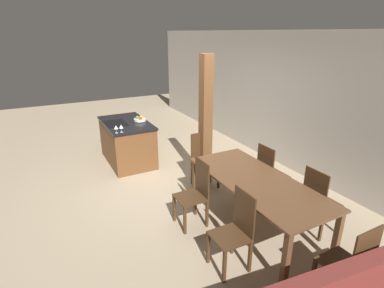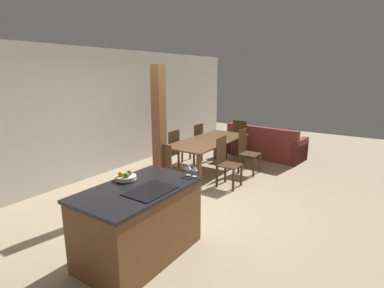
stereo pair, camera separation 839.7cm
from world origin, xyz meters
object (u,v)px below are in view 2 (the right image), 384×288
object	(u,v)px
dining_chair_near_right	(247,151)
dining_chair_head_end	(167,168)
fruit_bowl	(126,177)
couch	(265,146)
kitchen_island	(139,222)
dining_chair_foot_end	(237,139)
dining_table	(209,144)
wine_glass_middle	(188,167)
wine_glass_near	(195,168)
dining_chair_far_right	(195,143)
dining_chair_near_left	(226,161)
dining_chair_far_left	(170,151)
timber_post	(159,133)

from	to	relation	value
dining_chair_near_right	dining_chair_head_end	size ratio (longest dim) A/B	1.00
fruit_bowl	couch	size ratio (longest dim) A/B	0.13
kitchen_island	dining_chair_foot_end	bearing A→B (deg)	11.17
dining_table	dining_chair_near_right	bearing A→B (deg)	-54.52
fruit_bowl	dining_chair_near_right	distance (m)	3.59
wine_glass_middle	couch	bearing A→B (deg)	7.66
fruit_bowl	dining_table	world-z (taller)	fruit_bowl
wine_glass_middle	wine_glass_near	bearing A→B (deg)	-90.00
dining_table	dining_chair_near_right	xyz separation A→B (m)	(0.49, -0.69, -0.17)
dining_chair_far_right	dining_chair_foot_end	bearing A→B (deg)	144.90
wine_glass_near	dining_chair_foot_end	distance (m)	4.20
dining_chair_far_right	dining_chair_near_left	bearing A→B (deg)	54.52
dining_chair_far_left	dining_chair_head_end	bearing A→B (deg)	35.10
dining_chair_far_right	dining_chair_head_end	world-z (taller)	same
dining_chair_far_left	couch	world-z (taller)	dining_chair_far_left
dining_chair_far_left	timber_post	distance (m)	1.39
dining_chair_near_left	dining_table	bearing A→B (deg)	54.52
dining_table	dining_chair_near_left	bearing A→B (deg)	-125.48
fruit_bowl	dining_chair_head_end	bearing A→B (deg)	21.57
dining_chair_foot_end	timber_post	size ratio (longest dim) A/B	0.42
fruit_bowl	dining_table	distance (m)	3.14
fruit_bowl	dining_chair_near_left	size ratio (longest dim) A/B	0.26
dining_chair_near_right	kitchen_island	bearing A→B (deg)	-176.49
kitchen_island	dining_chair_foot_end	xyz separation A→B (m)	(4.63, 0.91, 0.06)
fruit_bowl	dining_chair_foot_end	bearing A→B (deg)	7.90
fruit_bowl	dining_chair_far_left	world-z (taller)	fruit_bowl
kitchen_island	couch	distance (m)	5.14
dining_chair_head_end	dining_table	bearing A→B (deg)	-90.00
kitchen_island	dining_chair_head_end	xyz separation A→B (m)	(1.68, 0.91, 0.06)
wine_glass_near	dining_table	xyz separation A→B (m)	(2.50, 1.28, -0.34)
dining_table	dining_chair_foot_end	bearing A→B (deg)	0.00
dining_table	dining_chair_far_right	size ratio (longest dim) A/B	2.24
dining_chair_far_right	timber_post	bearing A→B (deg)	16.34
kitchen_island	dining_chair_far_left	bearing A→B (deg)	31.05
wine_glass_near	wine_glass_middle	world-z (taller)	same
fruit_bowl	timber_post	size ratio (longest dim) A/B	0.11
wine_glass_near	dining_chair_head_end	size ratio (longest dim) A/B	0.15
kitchen_island	wine_glass_near	world-z (taller)	wine_glass_near
wine_glass_middle	dining_chair_foot_end	xyz separation A→B (m)	(3.97, 1.18, -0.50)
dining_table	timber_post	distance (m)	1.64
fruit_bowl	dining_chair_foot_end	world-z (taller)	fruit_bowl
dining_chair_near_right	couch	size ratio (longest dim) A/B	0.48
dining_chair_far_right	dining_chair_foot_end	size ratio (longest dim) A/B	1.00
dining_chair_far_left	kitchen_island	bearing A→B (deg)	31.05
timber_post	dining_chair_near_left	bearing A→B (deg)	-36.12
dining_chair_near_right	dining_chair_head_end	distance (m)	2.08
kitchen_island	dining_table	bearing A→B (deg)	16.15
dining_chair_foot_end	kitchen_island	bearing A→B (deg)	-78.83
dining_chair_far_right	dining_chair_foot_end	xyz separation A→B (m)	(0.98, -0.69, 0.00)
wine_glass_middle	dining_table	bearing A→B (deg)	25.30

